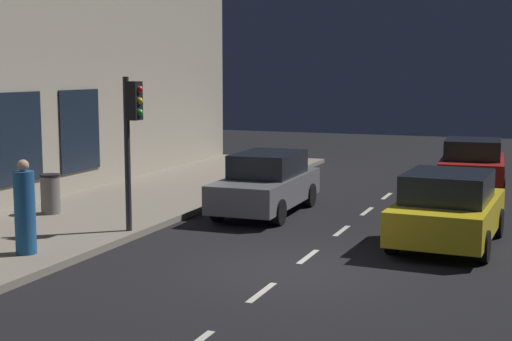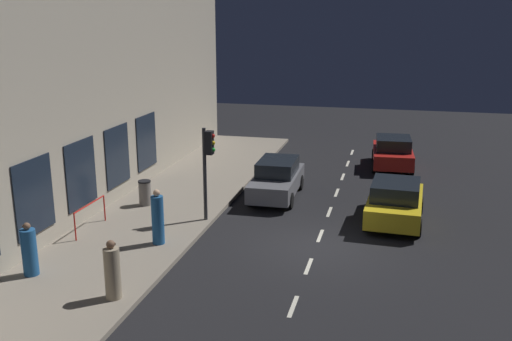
{
  "view_description": "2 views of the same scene",
  "coord_description": "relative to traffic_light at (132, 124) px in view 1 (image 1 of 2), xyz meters",
  "views": [
    {
      "loc": [
        -4.3,
        12.86,
        3.68
      ],
      "look_at": [
        0.96,
        -0.59,
        1.74
      ],
      "focal_mm": 52.17,
      "sensor_mm": 36.0,
      "label": 1
    },
    {
      "loc": [
        -2.37,
        17.84,
        7.42
      ],
      "look_at": [
        2.26,
        -0.83,
        2.25
      ],
      "focal_mm": 40.76,
      "sensor_mm": 36.0,
      "label": 2
    }
  ],
  "objects": [
    {
      "name": "parked_car_0",
      "position": [
        -1.74,
        -3.77,
        -1.74
      ],
      "size": [
        1.86,
        4.32,
        1.58
      ],
      "rotation": [
        0.0,
        0.0,
        0.02
      ],
      "color": "slate",
      "rests_on": "ground"
    },
    {
      "name": "sidewalk",
      "position": [
        2.12,
        1.25,
        -2.45
      ],
      "size": [
        4.5,
        32.0,
        0.15
      ],
      "color": "gray",
      "rests_on": "ground"
    },
    {
      "name": "ground_plane",
      "position": [
        -4.13,
        1.25,
        -2.53
      ],
      "size": [
        60.0,
        60.0,
        0.0
      ],
      "primitive_type": "plane",
      "color": "black"
    },
    {
      "name": "trash_bin",
      "position": [
        2.99,
        -1.03,
        -1.88
      ],
      "size": [
        0.5,
        0.5,
        0.99
      ],
      "color": "slate",
      "rests_on": "sidewalk"
    },
    {
      "name": "parked_car_1",
      "position": [
        -6.59,
        -1.79,
        -1.74
      ],
      "size": [
        2.13,
        4.08,
        1.58
      ],
      "rotation": [
        0.0,
        0.0,
        3.1
      ],
      "color": "gold",
      "rests_on": "ground"
    },
    {
      "name": "traffic_light",
      "position": [
        0.0,
        0.0,
        0.0
      ],
      "size": [
        0.48,
        0.32,
        3.41
      ],
      "color": "#2D2D30",
      "rests_on": "sidewalk"
    },
    {
      "name": "parked_car_2",
      "position": [
        -6.35,
        -9.84,
        -1.74
      ],
      "size": [
        2.14,
        3.97,
        1.58
      ],
      "rotation": [
        0.0,
        0.0,
        3.2
      ],
      "color": "red",
      "rests_on": "ground"
    },
    {
      "name": "lane_centre_line",
      "position": [
        -4.13,
        0.25,
        -2.53
      ],
      "size": [
        0.12,
        27.2,
        0.01
      ],
      "color": "beige",
      "rests_on": "ground"
    },
    {
      "name": "pedestrian_0",
      "position": [
        0.88,
        2.57,
        -1.53
      ],
      "size": [
        0.41,
        0.41,
        1.85
      ],
      "rotation": [
        0.0,
        0.0,
        3.17
      ],
      "color": "#1E5189",
      "rests_on": "sidewalk"
    }
  ]
}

